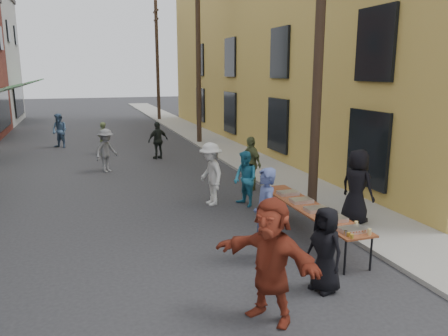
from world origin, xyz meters
TOP-DOWN VIEW (x-y plane):
  - ground at (0.00, 0.00)m, footprint 120.00×120.00m
  - sidewalk at (5.00, 15.00)m, footprint 2.20×60.00m
  - building_ochre at (11.10, 14.00)m, footprint 10.00×28.00m
  - utility_pole_near at (4.30, 3.00)m, footprint 0.26×0.26m
  - utility_pole_mid at (4.30, 15.00)m, footprint 0.26×0.26m
  - utility_pole_far at (4.30, 27.00)m, footprint 0.26×0.26m
  - serving_table at (3.08, 1.01)m, footprint 0.70×4.00m
  - catering_tray_sausage at (3.08, -0.64)m, footprint 0.50×0.33m
  - catering_tray_foil_b at (3.08, 0.01)m, footprint 0.50×0.33m
  - catering_tray_buns at (3.08, 0.71)m, footprint 0.50×0.33m
  - catering_tray_foil_d at (3.08, 1.41)m, footprint 0.50×0.33m
  - catering_tray_buns_end at (3.08, 2.11)m, footprint 0.50×0.33m
  - condiment_jar_a at (2.86, -0.94)m, footprint 0.07×0.07m
  - condiment_jar_b at (2.86, -0.84)m, footprint 0.07×0.07m
  - condiment_jar_c at (2.86, -0.74)m, footprint 0.07×0.07m
  - cup_stack at (3.28, -0.89)m, footprint 0.08×0.08m
  - guest_front_a at (2.10, -1.26)m, footprint 0.68×0.85m
  - guest_front_b at (1.60, 0.19)m, footprint 0.59×0.78m
  - guest_front_c at (2.59, 3.80)m, footprint 0.77×0.90m
  - guest_front_d at (1.69, 4.23)m, footprint 0.79×1.23m
  - guest_front_e at (3.40, 5.42)m, footprint 0.65×1.09m
  - guest_queue_back at (0.83, -1.79)m, footprint 1.49×1.83m
  - server at (4.62, 1.43)m, footprint 0.83×1.03m
  - passerby_left at (-0.87, 9.52)m, footprint 1.20×1.18m
  - passerby_mid at (1.46, 11.47)m, footprint 1.04×0.72m
  - passerby_right at (-0.78, 13.38)m, footprint 0.61×0.65m
  - passerby_far at (-2.72, 15.91)m, footprint 1.06×1.04m

SIDE VIEW (x-z plane):
  - ground at x=0.00m, z-range 0.00..0.00m
  - sidewalk at x=5.00m, z-range 0.00..0.10m
  - serving_table at x=3.08m, z-range 0.34..1.09m
  - passerby_right at x=-0.78m, z-range 0.00..1.50m
  - guest_front_a at x=2.10m, z-range 0.00..1.52m
  - catering_tray_sausage at x=3.08m, z-range 0.75..0.83m
  - catering_tray_foil_b at x=3.08m, z-range 0.75..0.83m
  - catering_tray_buns at x=3.08m, z-range 0.75..0.83m
  - catering_tray_foil_d at x=3.08m, z-range 0.75..0.83m
  - catering_tray_buns_end at x=3.08m, z-range 0.75..0.83m
  - condiment_jar_a at x=2.86m, z-range 0.75..0.83m
  - condiment_jar_b at x=2.86m, z-range 0.75..0.83m
  - condiment_jar_c at x=2.86m, z-range 0.75..0.83m
  - guest_front_c at x=2.59m, z-range 0.00..1.58m
  - cup_stack at x=3.28m, z-range 0.75..0.87m
  - passerby_mid at x=1.46m, z-range 0.00..1.64m
  - passerby_left at x=-0.87m, z-range 0.00..1.66m
  - passerby_far at x=-2.72m, z-range 0.00..1.72m
  - guest_front_e at x=3.40m, z-range 0.00..1.74m
  - guest_front_d at x=1.69m, z-range 0.00..1.81m
  - guest_front_b at x=1.60m, z-range 0.00..1.94m
  - guest_queue_back at x=0.83m, z-range 0.00..1.96m
  - server at x=4.62m, z-range 0.10..1.93m
  - utility_pole_near at x=4.30m, z-range 0.00..9.00m
  - utility_pole_mid at x=4.30m, z-range 0.00..9.00m
  - utility_pole_far at x=4.30m, z-range 0.00..9.00m
  - building_ochre at x=11.10m, z-range 0.00..10.00m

